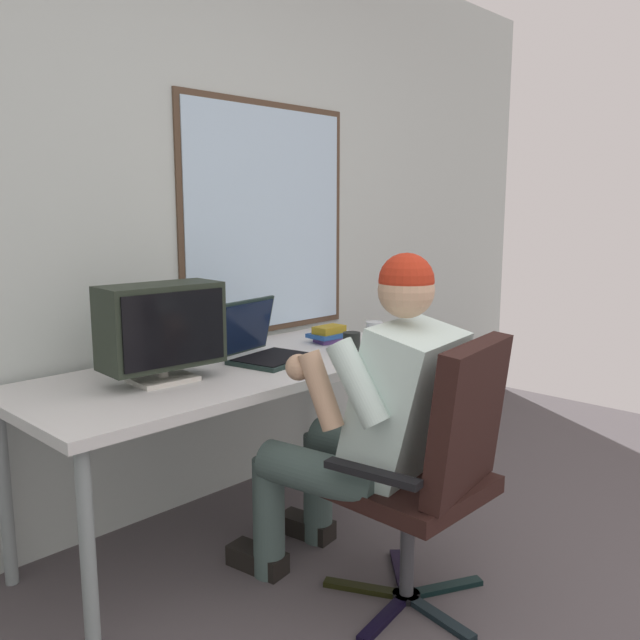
% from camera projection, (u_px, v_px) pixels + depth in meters
% --- Properties ---
extents(wall_rear, '(5.84, 0.08, 2.70)m').
position_uv_depth(wall_rear, '(175.00, 213.00, 2.89)').
color(wall_rear, '#B9C3BE').
rests_on(wall_rear, ground).
extents(desk, '(1.81, 0.76, 0.74)m').
position_uv_depth(desk, '(239.00, 378.00, 2.70)').
color(desk, gray).
rests_on(desk, ground).
extents(office_chair, '(0.61, 0.58, 0.96)m').
position_uv_depth(office_chair, '(436.00, 461.00, 2.18)').
color(office_chair, black).
rests_on(office_chair, ground).
extents(person_seated, '(0.58, 0.87, 1.23)m').
position_uv_depth(person_seated, '(369.00, 418.00, 2.32)').
color(person_seated, '#40534F').
rests_on(person_seated, ground).
extents(crt_monitor, '(0.45, 0.24, 0.36)m').
position_uv_depth(crt_monitor, '(161.00, 327.00, 2.39)').
color(crt_monitor, beige).
rests_on(crt_monitor, desk).
extents(laptop, '(0.38, 0.37, 0.25)m').
position_uv_depth(laptop, '(261.00, 344.00, 2.78)').
color(laptop, black).
rests_on(laptop, desk).
extents(wine_glass, '(0.08, 0.08, 0.12)m').
position_uv_depth(wine_glass, '(374.00, 330.00, 2.99)').
color(wine_glass, silver).
rests_on(wine_glass, desk).
extents(book_stack, '(0.18, 0.14, 0.08)m').
position_uv_depth(book_stack, '(329.00, 334.00, 3.13)').
color(book_stack, '#5E3D84').
rests_on(book_stack, desk).
extents(coffee_mug, '(0.08, 0.08, 0.09)m').
position_uv_depth(coffee_mug, '(352.00, 343.00, 2.90)').
color(coffee_mug, black).
rests_on(coffee_mug, desk).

